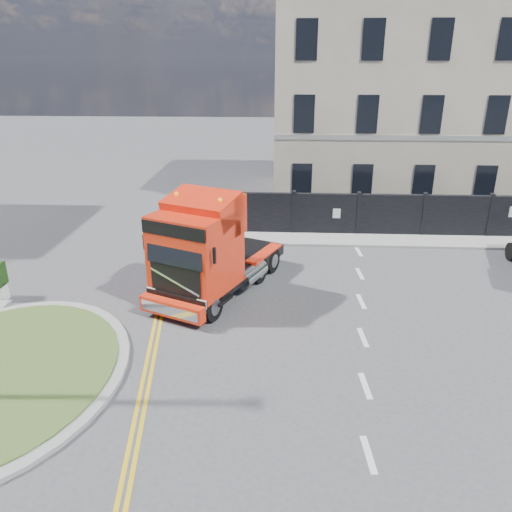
{
  "coord_description": "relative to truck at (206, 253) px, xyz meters",
  "views": [
    {
      "loc": [
        0.44,
        -13.55,
        7.78
      ],
      "look_at": [
        -0.36,
        1.52,
        1.8
      ],
      "focal_mm": 35.0,
      "sensor_mm": 36.0,
      "label": 1
    }
  ],
  "objects": [
    {
      "name": "ground",
      "position": [
        2.08,
        -2.05,
        -1.65
      ],
      "size": [
        120.0,
        120.0,
        0.0
      ],
      "primitive_type": "plane",
      "color": "#424244",
      "rests_on": "ground"
    },
    {
      "name": "hoarding_fence",
      "position": [
        8.63,
        6.95,
        -0.65
      ],
      "size": [
        18.8,
        0.25,
        2.0
      ],
      "color": "black",
      "rests_on": "ground"
    },
    {
      "name": "georgian_building",
      "position": [
        8.08,
        14.45,
        4.12
      ],
      "size": [
        12.3,
        10.3,
        12.8
      ],
      "color": "beige",
      "rests_on": "ground"
    },
    {
      "name": "pavement_far",
      "position": [
        8.08,
        6.05,
        -1.59
      ],
      "size": [
        20.0,
        1.6,
        0.12
      ],
      "primitive_type": "cube",
      "color": "gray",
      "rests_on": "ground"
    },
    {
      "name": "truck",
      "position": [
        0.0,
        0.0,
        0.0
      ],
      "size": [
        4.59,
        6.54,
        3.68
      ],
      "rotation": [
        0.0,
        0.0,
        -0.42
      ],
      "color": "black",
      "rests_on": "ground"
    }
  ]
}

